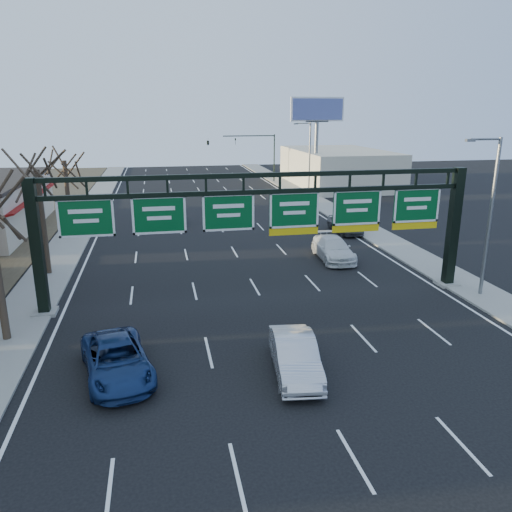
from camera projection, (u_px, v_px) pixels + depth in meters
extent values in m
plane|color=black|center=(300.00, 366.00, 21.05)|extent=(160.00, 160.00, 0.00)
cube|color=gray|center=(62.00, 253.00, 37.46)|extent=(3.00, 120.00, 0.12)
cube|color=gray|center=(380.00, 237.00, 42.26)|extent=(3.00, 120.00, 0.12)
cube|color=white|center=(231.00, 245.00, 39.88)|extent=(21.60, 120.00, 0.01)
cube|color=black|center=(37.00, 249.00, 25.38)|extent=(0.55, 0.55, 7.20)
cube|color=gray|center=(45.00, 312.00, 26.36)|extent=(1.20, 1.20, 0.20)
cube|color=black|center=(453.00, 228.00, 29.76)|extent=(0.55, 0.55, 7.20)
cube|color=gray|center=(447.00, 283.00, 30.75)|extent=(1.20, 1.20, 0.20)
cube|color=black|center=(262.00, 175.00, 26.60)|extent=(23.40, 0.25, 0.25)
cube|color=black|center=(262.00, 192.00, 26.85)|extent=(23.40, 0.25, 0.25)
cube|color=#054B20|center=(86.00, 218.00, 25.43)|extent=(2.80, 0.10, 2.00)
cube|color=#054B20|center=(159.00, 215.00, 26.12)|extent=(2.80, 0.10, 2.00)
cube|color=#054B20|center=(228.00, 212.00, 26.81)|extent=(2.80, 0.10, 2.00)
cube|color=#054B20|center=(294.00, 210.00, 27.49)|extent=(2.80, 0.10, 2.00)
cube|color=yellow|center=(294.00, 231.00, 27.84)|extent=(2.80, 0.10, 0.40)
cube|color=#054B20|center=(357.00, 207.00, 28.18)|extent=(2.80, 0.10, 2.00)
cube|color=yellow|center=(356.00, 228.00, 28.52)|extent=(2.80, 0.10, 0.40)
cube|color=#054B20|center=(416.00, 205.00, 28.87)|extent=(2.80, 0.10, 2.00)
cube|color=yellow|center=(415.00, 225.00, 29.21)|extent=(2.80, 0.10, 0.40)
cube|color=maroon|center=(33.00, 196.00, 44.43)|extent=(1.20, 18.00, 0.40)
cube|color=#B8AB98|center=(338.00, 168.00, 71.16)|extent=(12.00, 20.00, 5.00)
cylinder|color=#2E2619|center=(43.00, 222.00, 31.78)|extent=(0.36, 0.36, 6.84)
cylinder|color=#2E2619|center=(68.00, 199.00, 41.24)|extent=(0.36, 0.36, 6.46)
cylinder|color=slate|center=(490.00, 218.00, 27.76)|extent=(0.20, 0.20, 9.00)
cylinder|color=slate|center=(486.00, 137.00, 26.36)|extent=(1.80, 0.12, 0.12)
cube|color=slate|center=(471.00, 138.00, 26.20)|extent=(0.50, 0.22, 0.15)
cylinder|color=slate|center=(309.00, 160.00, 59.77)|extent=(0.20, 0.20, 9.00)
cylinder|color=slate|center=(303.00, 122.00, 58.36)|extent=(1.80, 0.12, 0.12)
cube|color=slate|center=(296.00, 123.00, 58.21)|extent=(0.50, 0.22, 0.15)
cylinder|color=slate|center=(316.00, 157.00, 64.96)|extent=(0.50, 0.50, 9.00)
cube|color=slate|center=(317.00, 121.00, 63.69)|extent=(3.00, 0.30, 0.20)
cube|color=white|center=(317.00, 109.00, 63.27)|extent=(7.00, 0.30, 3.00)
cube|color=#515CA2|center=(318.00, 109.00, 63.08)|extent=(6.60, 0.05, 2.60)
cylinder|color=black|center=(274.00, 158.00, 74.05)|extent=(0.18, 0.18, 7.00)
cylinder|color=black|center=(249.00, 136.00, 72.41)|extent=(7.60, 0.14, 0.14)
imported|color=black|center=(235.00, 142.00, 72.26)|extent=(0.20, 0.20, 1.00)
imported|color=black|center=(208.00, 142.00, 71.51)|extent=(0.54, 0.54, 1.62)
imported|color=navy|center=(117.00, 360.00, 20.02)|extent=(3.49, 5.71, 1.48)
imported|color=silver|center=(295.00, 356.00, 20.22)|extent=(2.20, 4.94, 1.57)
imported|color=white|center=(333.00, 249.00, 35.94)|extent=(2.42, 5.49, 1.57)
imported|color=#46484B|center=(345.00, 224.00, 43.76)|extent=(2.04, 4.80, 1.62)
imported|color=silver|center=(173.00, 217.00, 47.26)|extent=(1.62, 4.19, 1.36)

